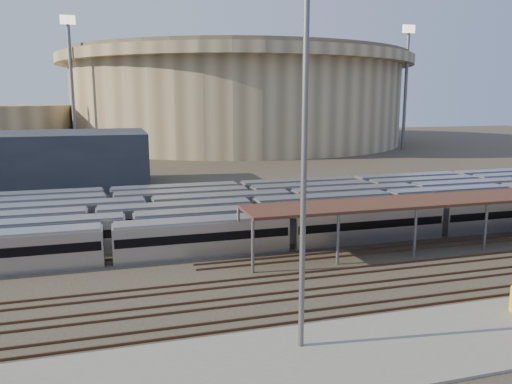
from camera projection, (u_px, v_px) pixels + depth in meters
name	position (u px, v px, depth m)	size (l,w,h in m)	color
ground	(337.00, 269.00, 47.33)	(420.00, 420.00, 0.00)	#383026
apron	(367.00, 351.00, 31.78)	(50.00, 9.00, 0.20)	gray
subway_trains	(268.00, 210.00, 64.15)	(118.59, 23.90, 3.60)	#ABACB0
inspection_shed	(502.00, 197.00, 56.19)	(60.30, 6.00, 5.30)	slate
empty_tracks	(363.00, 287.00, 42.59)	(170.00, 9.62, 0.18)	#4C3323
stadium	(237.00, 97.00, 183.34)	(124.00, 124.00, 32.50)	tan
service_building	(26.00, 161.00, 88.82)	(42.00, 20.00, 10.00)	#1E232D
floodlight_0	(72.00, 82.00, 139.25)	(4.00, 1.00, 38.40)	slate
floodlight_2	(406.00, 84.00, 157.05)	(4.00, 1.00, 38.40)	slate
floodlight_3	(136.00, 86.00, 191.92)	(4.00, 1.00, 38.40)	slate
yard_light_pole	(304.00, 169.00, 30.14)	(0.81, 0.36, 22.92)	slate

